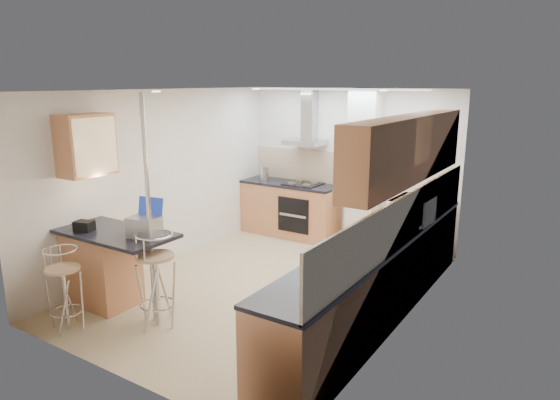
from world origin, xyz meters
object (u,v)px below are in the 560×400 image
Objects in this scene: bread_bin at (342,261)px; laptop at (144,227)px; microwave at (412,212)px; bar_stool_end at (156,279)px; bar_stool_near at (65,289)px.

laptop is at bearing 168.07° from bread_bin.
microwave is 3.06m from bar_stool_end.
bar_stool_near is 2.98m from bread_bin.
bar_stool_near is at bearing -179.56° from bread_bin.
microwave is at bearing 42.20° from bar_stool_near.
bar_stool_end is 2.64× the size of bread_bin.
bar_stool_end is (0.74, 0.61, 0.07)m from bar_stool_near.
laptop reaches higher than bar_stool_end.
bread_bin is (2.75, 0.99, 0.56)m from bar_stool_near.
bar_stool_near is 0.96m from bar_stool_end.
laptop is 0.83× the size of bread_bin.
microwave is 1.49× the size of bread_bin.
microwave reaches higher than bar_stool_near.
laptop is 0.31× the size of bar_stool_end.
bread_bin is at bearing 16.63° from bar_stool_near.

